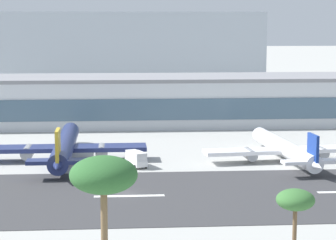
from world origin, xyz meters
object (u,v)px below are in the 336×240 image
at_px(palm_tree_3, 295,202).
at_px(airliner_gold_tail_gate_0, 65,148).
at_px(palm_tree_1, 104,177).
at_px(airliner_navy_tail_gate_1, 287,150).
at_px(service_box_truck_0, 136,158).
at_px(distant_hotel_block, 122,50).
at_px(terminal_building, 158,100).

bearing_deg(palm_tree_3, airliner_gold_tail_gate_0, 114.10).
bearing_deg(palm_tree_1, airliner_navy_tail_gate_1, 62.79).
distance_m(airliner_navy_tail_gate_1, palm_tree_3, 68.20).
bearing_deg(service_box_truck_0, distant_hotel_block, -22.15).
xyz_separation_m(distant_hotel_block, palm_tree_3, (17.89, -236.92, -7.32)).
distance_m(terminal_building, palm_tree_1, 128.60).
distance_m(service_box_truck_0, palm_tree_3, 65.88).
xyz_separation_m(terminal_building, distant_hotel_block, (-9.60, 114.80, 9.80)).
relative_size(distant_hotel_block, airliner_gold_tail_gate_0, 2.71).
bearing_deg(airliner_navy_tail_gate_1, terminal_building, 17.60).
distance_m(airliner_gold_tail_gate_0, palm_tree_3, 76.68).
bearing_deg(palm_tree_1, distant_hotel_block, 89.20).
bearing_deg(palm_tree_1, palm_tree_3, 14.84).
distance_m(airliner_gold_tail_gate_0, palm_tree_1, 76.81).
distance_m(distant_hotel_block, palm_tree_3, 237.71).
distance_m(airliner_navy_tail_gate_1, service_box_truck_0, 31.95).
bearing_deg(palm_tree_3, palm_tree_1, -165.16).
bearing_deg(service_box_truck_0, terminal_building, -30.40).
bearing_deg(airliner_navy_tail_gate_1, distant_hotel_block, 5.62).
xyz_separation_m(airliner_gold_tail_gate_0, palm_tree_1, (9.93, -75.39, 10.84)).
relative_size(airliner_gold_tail_gate_0, palm_tree_3, 4.23).
bearing_deg(palm_tree_3, distant_hotel_block, 94.32).
xyz_separation_m(airliner_navy_tail_gate_1, palm_tree_1, (-36.86, -71.68, 11.23)).
height_order(terminal_building, airliner_gold_tail_gate_0, terminal_building).
xyz_separation_m(terminal_building, airliner_navy_tail_gate_1, (23.89, -56.07, -4.28)).
height_order(service_box_truck_0, palm_tree_1, palm_tree_1).
distance_m(airliner_gold_tail_gate_0, airliner_navy_tail_gate_1, 46.94).
bearing_deg(terminal_building, distant_hotel_block, 94.78).
bearing_deg(palm_tree_1, terminal_building, 84.20).
xyz_separation_m(distant_hotel_block, airliner_navy_tail_gate_1, (33.49, -170.87, -14.08)).
height_order(airliner_navy_tail_gate_1, palm_tree_3, palm_tree_3).
relative_size(airliner_navy_tail_gate_1, service_box_truck_0, 6.19).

